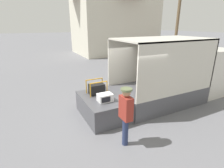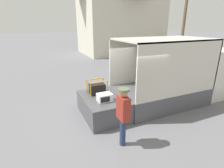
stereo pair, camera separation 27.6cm
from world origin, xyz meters
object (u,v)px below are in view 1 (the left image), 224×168
(box_truck, at_px, (184,78))
(microwave, at_px, (105,98))
(portable_generator, at_px, (97,89))
(utility_pole, at_px, (178,18))
(worker_person, at_px, (126,111))

(box_truck, xyz_separation_m, microwave, (-4.49, -0.39, -0.03))
(portable_generator, relative_size, utility_pole, 0.09)
(microwave, distance_m, utility_pole, 14.19)
(microwave, bearing_deg, portable_generator, 88.19)
(portable_generator, relative_size, worker_person, 0.41)
(portable_generator, xyz_separation_m, worker_person, (-0.08, -2.37, 0.11))
(portable_generator, bearing_deg, microwave, -91.81)
(portable_generator, distance_m, worker_person, 2.37)
(worker_person, bearing_deg, box_truck, 23.06)
(box_truck, height_order, worker_person, box_truck)
(microwave, xyz_separation_m, utility_pole, (11.41, 7.83, 3.16))
(worker_person, bearing_deg, portable_generator, 88.02)
(utility_pole, bearing_deg, box_truck, -132.92)
(box_truck, distance_m, microwave, 4.51)
(portable_generator, bearing_deg, box_truck, -5.50)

